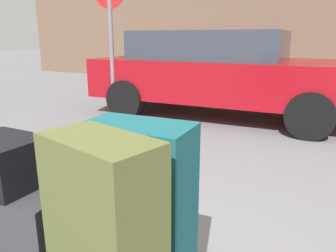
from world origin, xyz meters
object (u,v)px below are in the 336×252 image
Objects in this scene: duffel_bag_charcoal_front_left at (12,220)px; suitcase_olive_rear_right at (104,232)px; suitcase_teal_center at (139,201)px; no_parking_sign at (111,32)px; parked_car at (220,71)px; duffel_bag_black_topmost_pile at (4,162)px.

duffel_bag_charcoal_front_left is 0.84× the size of suitcase_olive_rear_right.
suitcase_teal_center is 0.97× the size of suitcase_olive_rear_right.
suitcase_teal_center is at bearing 7.19° from duffel_bag_charcoal_front_left.
no_parking_sign is at bearing 140.37° from suitcase_olive_rear_right.
duffel_bag_black_topmost_pile is at bearing -81.29° from parked_car.
parked_car is at bearing 102.06° from suitcase_teal_center.
duffel_bag_charcoal_front_left is 0.61m from suitcase_teal_center.
no_parking_sign is at bearing 109.63° from duffel_bag_charcoal_front_left.
suitcase_olive_rear_right is at bearing -6.51° from duffel_bag_black_topmost_pile.
suitcase_teal_center is (0.56, 0.20, 0.15)m from duffel_bag_charcoal_front_left.
duffel_bag_charcoal_front_left is at bearing -81.29° from parked_car.
duffel_bag_black_topmost_pile is at bearing -164.60° from suitcase_teal_center.
suitcase_olive_rear_right is 0.15× the size of parked_car.
no_parking_sign reaches higher than duffel_bag_charcoal_front_left.
duffel_bag_charcoal_front_left is at bearing -173.16° from suitcase_olive_rear_right.
duffel_bag_black_topmost_pile is 0.07× the size of parked_car.
suitcase_olive_rear_right reaches higher than duffel_bag_charcoal_front_left.
no_parking_sign is at bearing 125.63° from suitcase_teal_center.
no_parking_sign is (-2.18, 3.49, 0.59)m from duffel_bag_black_topmost_pile.
suitcase_teal_center is at bearing -73.81° from parked_car.
duffel_bag_charcoal_front_left is 0.13× the size of parked_car.
no_parking_sign reaches higher than suitcase_olive_rear_right.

